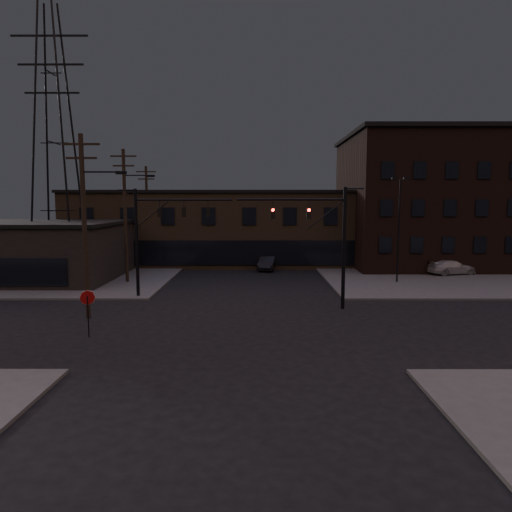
{
  "coord_description": "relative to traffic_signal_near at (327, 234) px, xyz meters",
  "views": [
    {
      "loc": [
        0.8,
        -25.19,
        7.01
      ],
      "look_at": [
        0.74,
        4.64,
        3.5
      ],
      "focal_mm": 32.0,
      "sensor_mm": 36.0,
      "label": 1
    }
  ],
  "objects": [
    {
      "name": "ground",
      "position": [
        -5.36,
        -4.5,
        -4.93
      ],
      "size": [
        140.0,
        140.0,
        0.0
      ],
      "primitive_type": "plane",
      "color": "black",
      "rests_on": "ground"
    },
    {
      "name": "sidewalk_ne",
      "position": [
        16.64,
        17.5,
        -4.86
      ],
      "size": [
        30.0,
        30.0,
        0.15
      ],
      "primitive_type": "cube",
      "color": "#474744",
      "rests_on": "ground"
    },
    {
      "name": "sidewalk_nw",
      "position": [
        -27.36,
        17.5,
        -4.86
      ],
      "size": [
        30.0,
        30.0,
        0.15
      ],
      "primitive_type": "cube",
      "color": "#474744",
      "rests_on": "ground"
    },
    {
      "name": "building_row",
      "position": [
        -5.36,
        23.5,
        -0.93
      ],
      "size": [
        40.0,
        12.0,
        8.0
      ],
      "primitive_type": "cube",
      "color": "#4C3B28",
      "rests_on": "ground"
    },
    {
      "name": "building_right",
      "position": [
        16.64,
        21.5,
        2.07
      ],
      "size": [
        22.0,
        16.0,
        14.0
      ],
      "primitive_type": "cube",
      "color": "black",
      "rests_on": "ground"
    },
    {
      "name": "building_left",
      "position": [
        -25.36,
        11.5,
        -2.43
      ],
      "size": [
        16.0,
        12.0,
        5.0
      ],
      "primitive_type": "cube",
      "color": "black",
      "rests_on": "ground"
    },
    {
      "name": "traffic_signal_near",
      "position": [
        0.0,
        0.0,
        0.0
      ],
      "size": [
        7.12,
        0.24,
        8.0
      ],
      "color": "black",
      "rests_on": "ground"
    },
    {
      "name": "traffic_signal_far",
      "position": [
        -12.07,
        3.5,
        0.08
      ],
      "size": [
        7.12,
        0.24,
        8.0
      ],
      "color": "black",
      "rests_on": "ground"
    },
    {
      "name": "stop_sign",
      "position": [
        -13.36,
        -6.49,
        -3.09
      ],
      "size": [
        0.72,
        0.33,
        2.48
      ],
      "color": "black",
      "rests_on": "ground"
    },
    {
      "name": "utility_pole_near",
      "position": [
        -14.79,
        -2.5,
        0.94
      ],
      "size": [
        3.7,
        0.28,
        11.0
      ],
      "color": "black",
      "rests_on": "ground"
    },
    {
      "name": "utility_pole_mid",
      "position": [
        -15.79,
        9.5,
        1.19
      ],
      "size": [
        3.7,
        0.28,
        11.5
      ],
      "color": "black",
      "rests_on": "ground"
    },
    {
      "name": "utility_pole_far",
      "position": [
        -16.86,
        21.5,
        0.85
      ],
      "size": [
        2.2,
        0.28,
        11.0
      ],
      "color": "black",
      "rests_on": "ground"
    },
    {
      "name": "transmission_tower",
      "position": [
        -23.36,
        13.5,
        7.57
      ],
      "size": [
        7.0,
        7.0,
        25.0
      ],
      "primitive_type": null,
      "color": "black",
      "rests_on": "ground"
    },
    {
      "name": "lot_light_a",
      "position": [
        7.64,
        9.5,
        0.58
      ],
      "size": [
        1.5,
        0.28,
        9.14
      ],
      "color": "black",
      "rests_on": "ground"
    },
    {
      "name": "lot_light_b",
      "position": [
        13.64,
        14.5,
        0.58
      ],
      "size": [
        1.5,
        0.28,
        9.14
      ],
      "color": "black",
      "rests_on": "ground"
    },
    {
      "name": "parked_car_lot_a",
      "position": [
        8.27,
        17.59,
        -4.11
      ],
      "size": [
        4.24,
        2.83,
        1.34
      ],
      "primitive_type": "imported",
      "rotation": [
        0.0,
        0.0,
        1.22
      ],
      "color": "black",
      "rests_on": "sidewalk_ne"
    },
    {
      "name": "parked_car_lot_b",
      "position": [
        14.13,
        13.7,
        -4.09
      ],
      "size": [
        5.1,
        3.1,
        1.38
      ],
      "primitive_type": "imported",
      "rotation": [
        0.0,
        0.0,
        1.83
      ],
      "color": "#A4A3A6",
      "rests_on": "sidewalk_ne"
    },
    {
      "name": "car_crossing",
      "position": [
        -3.4,
        17.51,
        -4.19
      ],
      "size": [
        2.35,
        4.73,
        1.49
      ],
      "primitive_type": "imported",
      "rotation": [
        0.0,
        0.0,
        -0.18
      ],
      "color": "black",
      "rests_on": "ground"
    }
  ]
}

